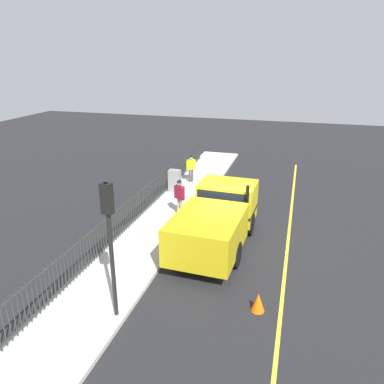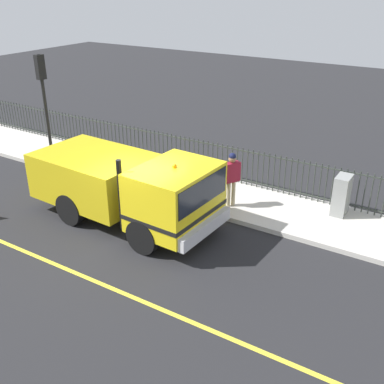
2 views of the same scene
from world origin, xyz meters
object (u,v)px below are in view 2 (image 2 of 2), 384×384
Objects in this scene: traffic_light_near at (43,89)px; utility_cabinet at (342,195)px; work_truck at (132,185)px; worker_standing at (232,174)px.

traffic_light_near is 10.80m from utility_cabinet.
traffic_light_near is (1.84, 5.36, 1.79)m from work_truck.
work_truck is 5.94m from traffic_light_near.
traffic_light_near is 3.31× the size of utility_cabinet.
worker_standing is at bearing 112.50° from utility_cabinet.
worker_standing is 0.43× the size of traffic_light_near.
work_truck is 3.38× the size of worker_standing.
worker_standing is 1.42× the size of utility_cabinet.
work_truck reaches higher than utility_cabinet.
traffic_light_near is at bearing -56.30° from worker_standing.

